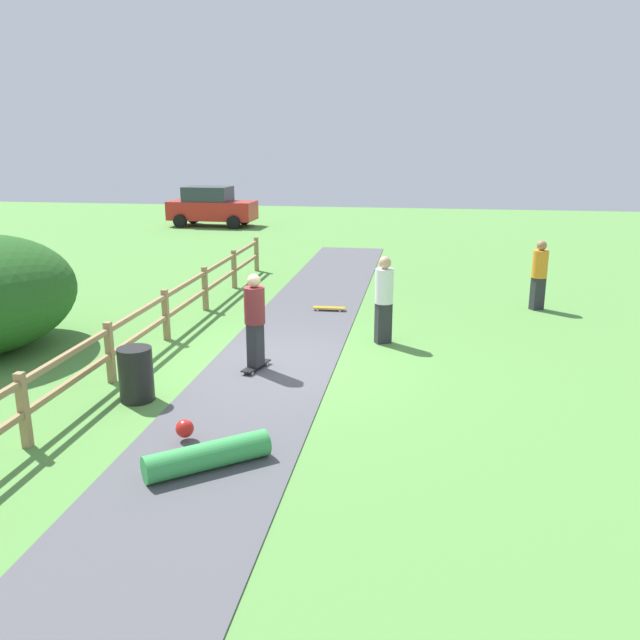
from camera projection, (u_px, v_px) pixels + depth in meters
name	position (u px, v px, depth m)	size (l,w,h in m)	color
ground_plane	(272.00, 366.00, 12.46)	(60.00, 60.00, 0.00)	#568E42
asphalt_path	(272.00, 365.00, 12.45)	(2.40, 28.00, 0.02)	#515156
wooden_fence	(140.00, 326.00, 12.67)	(0.12, 18.12, 1.10)	#997A51
trash_bin	(136.00, 374.00, 10.70)	(0.56, 0.56, 0.90)	black
skater_riding	(255.00, 317.00, 11.94)	(0.47, 0.82, 1.81)	black
skater_fallen	(206.00, 454.00, 8.55)	(1.53, 1.53, 0.36)	green
skateboard_loose	(329.00, 308.00, 16.37)	(0.80, 0.22, 0.08)	#BF8C19
bystander_orange	(539.00, 272.00, 16.33)	(0.52, 0.52, 1.75)	#2D2D33
bystander_white	(384.00, 296.00, 13.59)	(0.52, 0.52, 1.85)	#2D2D33
parked_car_red	(211.00, 206.00, 32.12)	(4.25, 2.10, 1.92)	red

